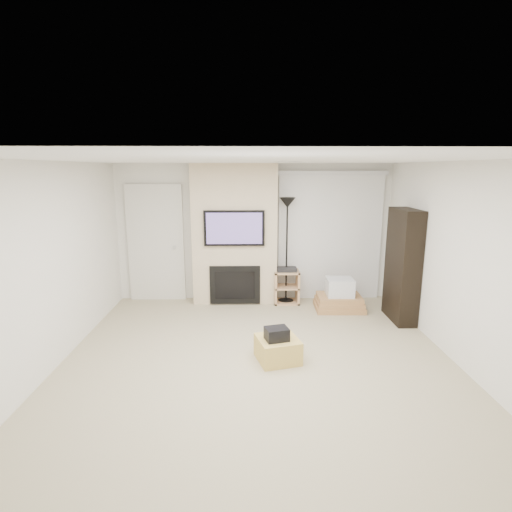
{
  "coord_description": "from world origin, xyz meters",
  "views": [
    {
      "loc": [
        -0.14,
        -4.52,
        2.41
      ],
      "look_at": [
        0.0,
        1.2,
        1.15
      ],
      "focal_mm": 28.0,
      "sensor_mm": 36.0,
      "label": 1
    }
  ],
  "objects_px": {
    "av_stand": "(287,284)",
    "box_stack": "(339,298)",
    "floor_lamp": "(287,221)",
    "bookshelf": "(403,266)",
    "ottoman": "(278,349)"
  },
  "relations": [
    {
      "from": "av_stand",
      "to": "box_stack",
      "type": "height_order",
      "value": "av_stand"
    },
    {
      "from": "floor_lamp",
      "to": "av_stand",
      "type": "xyz_separation_m",
      "value": [
        0.0,
        -0.04,
        -1.16
      ]
    },
    {
      "from": "floor_lamp",
      "to": "box_stack",
      "type": "relative_size",
      "value": 2.27
    },
    {
      "from": "floor_lamp",
      "to": "bookshelf",
      "type": "relative_size",
      "value": 1.06
    },
    {
      "from": "floor_lamp",
      "to": "box_stack",
      "type": "xyz_separation_m",
      "value": [
        0.89,
        -0.41,
        -1.3
      ]
    },
    {
      "from": "floor_lamp",
      "to": "bookshelf",
      "type": "height_order",
      "value": "floor_lamp"
    },
    {
      "from": "ottoman",
      "to": "floor_lamp",
      "type": "bearing_deg",
      "value": 81.85
    },
    {
      "from": "ottoman",
      "to": "box_stack",
      "type": "xyz_separation_m",
      "value": [
        1.22,
        1.88,
        0.06
      ]
    },
    {
      "from": "av_stand",
      "to": "floor_lamp",
      "type": "bearing_deg",
      "value": 94.88
    },
    {
      "from": "ottoman",
      "to": "box_stack",
      "type": "distance_m",
      "value": 2.24
    },
    {
      "from": "bookshelf",
      "to": "floor_lamp",
      "type": "bearing_deg",
      "value": 152.6
    },
    {
      "from": "box_stack",
      "to": "bookshelf",
      "type": "bearing_deg",
      "value": -29.75
    },
    {
      "from": "ottoman",
      "to": "bookshelf",
      "type": "height_order",
      "value": "bookshelf"
    },
    {
      "from": "floor_lamp",
      "to": "bookshelf",
      "type": "xyz_separation_m",
      "value": [
        1.76,
        -0.91,
        -0.61
      ]
    },
    {
      "from": "ottoman",
      "to": "box_stack",
      "type": "bearing_deg",
      "value": 57.04
    }
  ]
}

